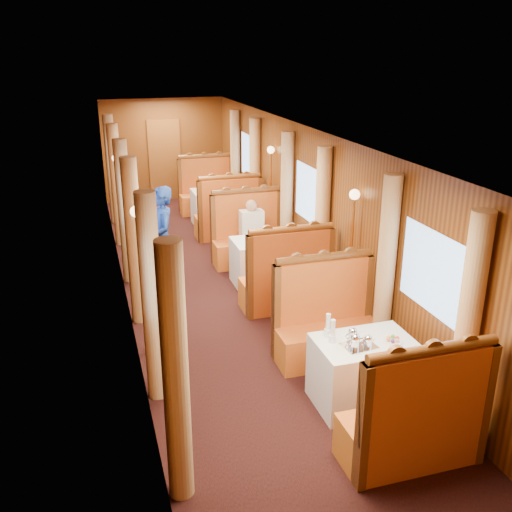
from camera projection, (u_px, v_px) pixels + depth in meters
name	position (u px, v px, depth m)	size (l,w,h in m)	color
floor	(221.00, 288.00, 9.24)	(3.00, 12.00, 0.01)	black
ceiling	(218.00, 132.00, 8.37)	(3.00, 12.00, 0.01)	silver
wall_far	(164.00, 150.00, 14.20)	(3.00, 2.50, 0.01)	brown
wall_near	(450.00, 480.00, 3.42)	(3.00, 2.50, 0.01)	brown
wall_left	(121.00, 222.00, 8.40)	(12.00, 2.50, 0.01)	brown
wall_right	(310.00, 207.00, 9.21)	(12.00, 2.50, 0.01)	brown
doorway_far	(165.00, 160.00, 14.26)	(0.80, 0.04, 2.00)	brown
table_near	(363.00, 372.00, 6.17)	(1.05, 0.72, 0.75)	white
banquette_near_fwd	(414.00, 424.00, 5.24)	(1.30, 0.55, 1.34)	#B33413
banquette_near_aft	(326.00, 327.00, 7.06)	(1.30, 0.55, 1.34)	#B33413
table_mid	(265.00, 262.00, 9.31)	(1.05, 0.72, 0.75)	white
banquette_mid_fwd	(286.00, 282.00, 8.39)	(1.30, 0.55, 1.34)	#B33413
banquette_mid_aft	(248.00, 240.00, 10.21)	(1.30, 0.55, 1.34)	#B33413
table_far	(217.00, 207.00, 12.46)	(1.05, 0.72, 0.75)	white
banquette_far_fwd	(228.00, 218.00, 11.53)	(1.30, 0.55, 1.34)	#B33413
banquette_far_aft	(207.00, 194.00, 13.35)	(1.30, 0.55, 1.34)	#B33413
tea_tray	(359.00, 346.00, 5.93)	(0.34, 0.26, 0.01)	silver
teapot_left	(355.00, 344.00, 5.86)	(0.17, 0.13, 0.14)	silver
teapot_right	(368.00, 343.00, 5.89)	(0.14, 0.11, 0.11)	silver
teapot_back	(353.00, 337.00, 6.01)	(0.16, 0.12, 0.13)	silver
fruit_plate	(393.00, 340.00, 6.03)	(0.21, 0.21, 0.05)	white
cup_inboard	(332.00, 333.00, 5.99)	(0.08, 0.08, 0.26)	white
cup_outboard	(328.00, 327.00, 6.12)	(0.08, 0.08, 0.26)	white
rose_vase_mid	(268.00, 229.00, 9.13)	(0.06, 0.06, 0.36)	silver
rose_vase_far	(217.00, 182.00, 12.27)	(0.06, 0.06, 0.36)	silver
window_left_near	(149.00, 308.00, 5.19)	(1.20, 0.90, 0.01)	#81ADE3
curtain_left_near_a	(176.00, 377.00, 4.62)	(0.22, 0.22, 2.35)	tan
curtain_left_near_b	(152.00, 300.00, 6.02)	(0.22, 0.22, 2.35)	tan
window_right_near	(433.00, 273.00, 6.00)	(1.20, 0.90, 0.01)	#81ADE3
curtain_right_near_a	(467.00, 331.00, 5.36)	(0.22, 0.22, 2.35)	tan
curtain_right_near_b	(386.00, 272.00, 6.76)	(0.22, 0.22, 2.35)	tan
window_left_mid	(121.00, 209.00, 8.34)	(1.20, 0.90, 0.01)	#81ADE3
curtain_left_mid_a	(134.00, 243.00, 7.76)	(0.22, 0.22, 2.35)	tan
curtain_left_mid_b	(125.00, 212.00, 9.16)	(0.22, 0.22, 2.35)	tan
window_right_mid	(309.00, 195.00, 9.14)	(1.20, 0.90, 0.01)	#81ADE3
curtain_right_mid_a	(322.00, 225.00, 8.51)	(0.22, 0.22, 2.35)	tan
curtain_right_mid_b	(287.00, 200.00, 9.91)	(0.22, 0.22, 2.35)	tan
window_left_far	(108.00, 164.00, 11.48)	(1.20, 0.90, 0.01)	#81ADE3
curtain_left_far_a	(117.00, 186.00, 10.90)	(0.22, 0.22, 2.35)	tan
curtain_left_far_b	(112.00, 170.00, 12.30)	(0.22, 0.22, 2.35)	tan
window_right_far	(249.00, 156.00, 12.28)	(1.20, 0.90, 0.01)	#81ADE3
curtain_right_far_a	(255.00, 177.00, 11.65)	(0.22, 0.22, 2.35)	tan
curtain_right_far_b	(235.00, 163.00, 13.05)	(0.22, 0.22, 2.35)	tan
sconce_left_fore	(139.00, 251.00, 6.81)	(0.14, 0.14, 1.95)	#BF8C3F
sconce_right_fore	(352.00, 231.00, 7.57)	(0.14, 0.14, 1.95)	#BF8C3F
sconce_left_aft	(118.00, 186.00, 9.95)	(0.14, 0.14, 1.95)	#BF8C3F
sconce_right_aft	(271.00, 176.00, 10.71)	(0.14, 0.14, 1.95)	#BF8C3F
steward	(163.00, 240.00, 8.92)	(0.62, 0.40, 1.69)	navy
passenger	(252.00, 227.00, 9.89)	(0.40, 0.44, 0.76)	beige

